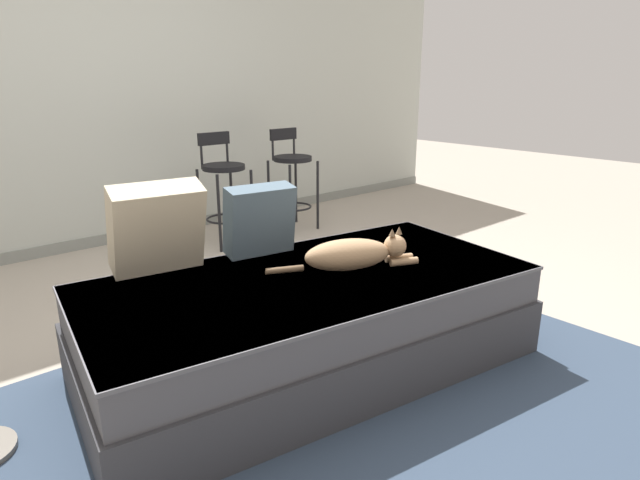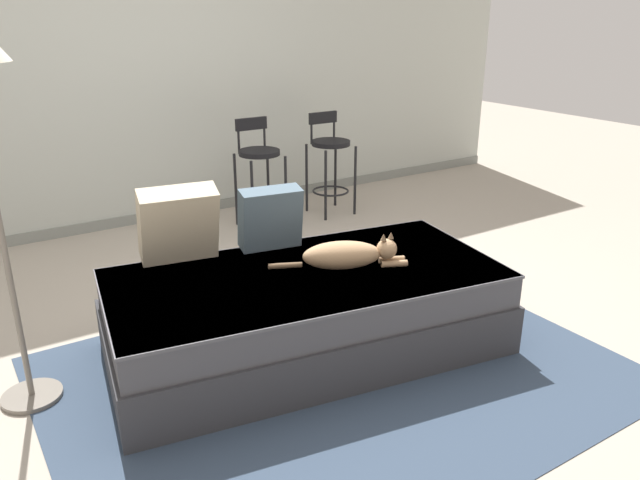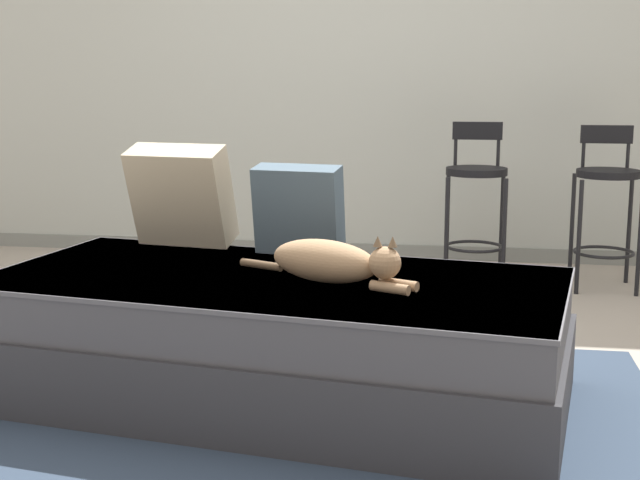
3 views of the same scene
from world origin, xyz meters
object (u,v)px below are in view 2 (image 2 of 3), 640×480
object	(u,v)px
cat	(348,255)
bar_stool_by_doorway	(330,157)
couch	(307,311)
throw_pillow_middle	(270,218)
bar_stool_near_window	(259,167)
throw_pillow_corner	(178,224)

from	to	relation	value
cat	bar_stool_by_doorway	xyz separation A→B (m)	(1.24, 2.03, -0.02)
couch	cat	xyz separation A→B (m)	(0.22, -0.07, 0.30)
throw_pillow_middle	bar_stool_by_doorway	world-z (taller)	bar_stool_by_doorway
couch	bar_stool_near_window	xyz separation A→B (m)	(0.75, 1.97, 0.29)
throw_pillow_middle	bar_stool_by_doorway	size ratio (longest dim) A/B	0.42
bar_stool_by_doorway	throw_pillow_middle	bearing A→B (deg)	-132.83
couch	bar_stool_by_doorway	distance (m)	2.46
cat	bar_stool_near_window	size ratio (longest dim) A/B	0.75
bar_stool_near_window	bar_stool_by_doorway	xyz separation A→B (m)	(0.71, -0.00, -0.01)
bar_stool_near_window	bar_stool_by_doorway	world-z (taller)	bar_stool_near_window
throw_pillow_corner	bar_stool_by_doorway	world-z (taller)	bar_stool_by_doorway
throw_pillow_middle	cat	distance (m)	0.53
couch	throw_pillow_middle	distance (m)	0.58
throw_pillow_middle	bar_stool_near_window	size ratio (longest dim) A/B	0.41
couch	bar_stool_near_window	bearing A→B (deg)	69.22
bar_stool_by_doorway	throw_pillow_corner	bearing A→B (deg)	-143.02
throw_pillow_middle	bar_stool_near_window	bearing A→B (deg)	64.78
throw_pillow_corner	bar_stool_near_window	xyz separation A→B (m)	(1.24, 1.47, -0.16)
cat	bar_stool_by_doorway	bearing A→B (deg)	58.68
throw_pillow_corner	bar_stool_near_window	bearing A→B (deg)	49.75
bar_stool_by_doorway	bar_stool_near_window	bearing A→B (deg)	179.98
couch	throw_pillow_middle	size ratio (longest dim) A/B	5.95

